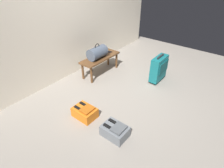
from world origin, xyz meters
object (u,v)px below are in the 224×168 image
object	(u,v)px
cell_phone	(109,52)
backpack_orange	(85,112)
suitcase_upright_teal	(159,68)
duffel_bag_slate	(97,53)
backpack_grey	(115,131)
bench	(100,59)

from	to	relation	value
cell_phone	backpack_orange	bearing A→B (deg)	-153.98
cell_phone	suitcase_upright_teal	size ratio (longest dim) A/B	0.24
duffel_bag_slate	backpack_orange	xyz separation A→B (m)	(-1.20, -0.77, -0.45)
cell_phone	backpack_grey	distance (m)	2.21
cell_phone	suitcase_upright_teal	bearing A→B (deg)	-82.55
bench	cell_phone	size ratio (longest dim) A/B	6.94
duffel_bag_slate	cell_phone	xyz separation A→B (m)	(0.43, 0.02, -0.13)
suitcase_upright_teal	backpack_grey	size ratio (longest dim) A/B	1.58
cell_phone	backpack_orange	world-z (taller)	cell_phone
bench	suitcase_upright_teal	distance (m)	1.31
duffel_bag_slate	suitcase_upright_teal	distance (m)	1.36
bench	backpack_orange	world-z (taller)	bench
bench	suitcase_upright_teal	world-z (taller)	suitcase_upright_teal
duffel_bag_slate	suitcase_upright_teal	world-z (taller)	duffel_bag_slate
backpack_orange	cell_phone	bearing A→B (deg)	26.02
duffel_bag_slate	backpack_grey	xyz separation A→B (m)	(-1.21, -1.42, -0.45)
cell_phone	backpack_orange	size ratio (longest dim) A/B	0.38
cell_phone	bench	bearing A→B (deg)	-176.48
cell_phone	backpack_grey	world-z (taller)	cell_phone
suitcase_upright_teal	bench	bearing A→B (deg)	112.71
bench	suitcase_upright_teal	size ratio (longest dim) A/B	1.67
bench	cell_phone	world-z (taller)	cell_phone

